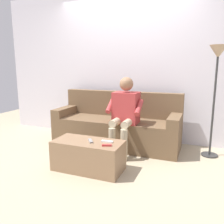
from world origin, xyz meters
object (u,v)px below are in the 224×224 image
Objects in this scene: person_solo_seated at (125,110)px; remote_red at (107,145)px; couch at (117,127)px; floor_lamp at (217,67)px; coffee_table at (88,155)px; remote_white at (107,141)px; remote_gray at (90,141)px.

remote_red is at bearing 93.53° from person_solo_seated.
floor_lamp reaches higher than couch.
coffee_table is at bearing 36.59° from floor_lamp.
remote_white is at bearing -90.64° from remote_red.
coffee_table is 7.63× the size of remote_red.
couch reaches higher than remote_white.
floor_lamp is (-1.23, -1.04, 0.91)m from remote_white.
person_solo_seated is at bearing 127.75° from remote_gray.
remote_red is (-0.05, 0.82, -0.27)m from person_solo_seated.
floor_lamp is at bearing -143.41° from coffee_table.
remote_gray reaches higher than remote_red.
remote_red is 0.07× the size of floor_lamp.
remote_white is 1.85m from floor_lamp.
person_solo_seated reaches higher than coffee_table.
floor_lamp is at bearing 36.96° from remote_white.
couch is at bearing 100.26° from remote_white.
remote_gray is at bearing 92.09° from couch.
remote_white and remote_red have the same top height.
person_solo_seated reaches higher than remote_red.
remote_gray is 0.27m from remote_red.
floor_lamp is at bearing 90.47° from remote_gray.
floor_lamp reaches higher than coffee_table.
remote_red is at bearing 104.49° from couch.
person_solo_seated is 0.87m from remote_red.
coffee_table is at bearing -137.96° from remote_gray.
coffee_table is 0.77× the size of person_solo_seated.
floor_lamp is at bearing -178.50° from couch.
coffee_table is 0.37m from remote_red.
couch is 1.04m from remote_white.
remote_white is at bearing 103.62° from couch.
coffee_table is 0.91m from person_solo_seated.
floor_lamp is (-1.23, -0.35, 0.64)m from person_solo_seated.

